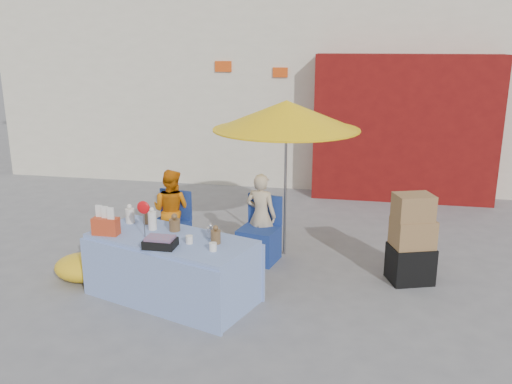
% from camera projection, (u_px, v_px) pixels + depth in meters
% --- Properties ---
extents(ground, '(80.00, 80.00, 0.00)m').
position_uv_depth(ground, '(230.00, 285.00, 6.48)').
color(ground, slate).
rests_on(ground, ground).
extents(backdrop, '(14.00, 8.00, 7.80)m').
position_uv_depth(backdrop, '(326.00, 28.00, 12.65)').
color(backdrop, silver).
rests_on(backdrop, ground).
extents(market_table, '(2.08, 1.45, 1.15)m').
position_uv_depth(market_table, '(171.00, 267.00, 6.06)').
color(market_table, '#8AA1DD').
rests_on(market_table, ground).
extents(chair_left, '(0.56, 0.56, 0.85)m').
position_uv_depth(chair_left, '(169.00, 236.00, 7.38)').
color(chair_left, navy).
rests_on(chair_left, ground).
extents(chair_right, '(0.56, 0.56, 0.85)m').
position_uv_depth(chair_right, '(259.00, 242.00, 7.14)').
color(chair_right, navy).
rests_on(chair_right, ground).
extents(vendor_orange, '(0.64, 0.54, 1.15)m').
position_uv_depth(vendor_orange, '(171.00, 210.00, 7.42)').
color(vendor_orange, orange).
rests_on(vendor_orange, ground).
extents(vendor_beige, '(0.47, 0.35, 1.15)m').
position_uv_depth(vendor_beige, '(261.00, 216.00, 7.19)').
color(vendor_beige, beige).
rests_on(vendor_beige, ground).
extents(umbrella, '(1.90, 1.90, 2.09)m').
position_uv_depth(umbrella, '(286.00, 116.00, 6.92)').
color(umbrella, gray).
rests_on(umbrella, ground).
extents(box_stack, '(0.60, 0.55, 1.10)m').
position_uv_depth(box_stack, '(412.00, 242.00, 6.45)').
color(box_stack, black).
rests_on(box_stack, ground).
extents(tarp_bundle, '(0.85, 0.76, 0.32)m').
position_uv_depth(tarp_bundle, '(84.00, 267.00, 6.58)').
color(tarp_bundle, yellow).
rests_on(tarp_bundle, ground).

